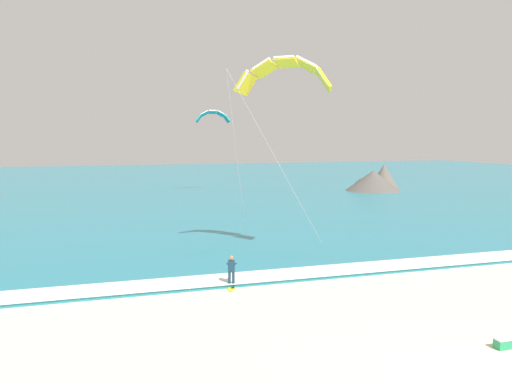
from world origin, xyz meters
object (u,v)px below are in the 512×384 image
(kite_distant, at_px, (213,115))
(kite_primary, at_px, (285,72))
(kitesurfer, at_px, (231,270))
(surfboard, at_px, (231,287))
(cooler_box, at_px, (503,343))

(kite_distant, bearing_deg, kite_primary, -95.54)
(kitesurfer, bearing_deg, surfboard, -107.34)
(kitesurfer, height_order, cooler_box, kitesurfer)
(kite_primary, height_order, kite_distant, kite_primary)
(kitesurfer, bearing_deg, kite_primary, 48.30)
(kite_distant, xyz_separation_m, cooler_box, (-0.94, -53.27, -10.48))
(cooler_box, bearing_deg, kitesurfer, 126.49)
(kitesurfer, bearing_deg, cooler_box, -53.51)
(surfboard, bearing_deg, cooler_box, -53.44)
(kitesurfer, height_order, kite_primary, kite_primary)
(cooler_box, bearing_deg, kite_primary, 99.81)
(surfboard, xyz_separation_m, cooler_box, (7.57, -10.21, 0.18))
(kitesurfer, height_order, kite_distant, kite_distant)
(cooler_box, bearing_deg, kite_distant, 88.99)
(kite_distant, bearing_deg, surfboard, -101.17)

